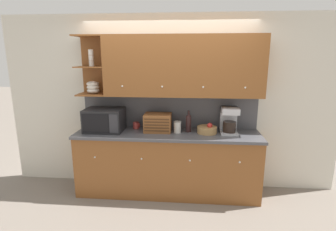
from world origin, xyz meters
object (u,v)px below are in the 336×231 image
at_px(storage_canister, 177,127).
at_px(wine_bottle, 188,122).
at_px(microwave, 104,120).
at_px(coffee_maker, 229,120).
at_px(mug, 136,125).
at_px(fruit_basket, 207,130).
at_px(bread_box, 158,123).

distance_m(storage_canister, wine_bottle, 0.18).
bearing_deg(microwave, coffee_maker, 1.58).
xyz_separation_m(mug, wine_bottle, (0.79, -0.10, 0.09)).
height_order(fruit_basket, coffee_maker, coffee_maker).
relative_size(bread_box, storage_canister, 2.29).
distance_m(microwave, fruit_basket, 1.49).
relative_size(wine_bottle, coffee_maker, 0.84).
relative_size(microwave, mug, 5.40).
xyz_separation_m(fruit_basket, coffee_maker, (0.31, 0.03, 0.14)).
bearing_deg(mug, bread_box, -19.33).
relative_size(microwave, wine_bottle, 1.73).
bearing_deg(coffee_maker, mug, 175.21).
xyz_separation_m(microwave, fruit_basket, (1.49, 0.02, -0.11)).
relative_size(mug, bread_box, 0.26).
height_order(wine_bottle, coffee_maker, coffee_maker).
bearing_deg(mug, coffee_maker, -4.79).
bearing_deg(wine_bottle, coffee_maker, -1.20).
bearing_deg(mug, microwave, -159.29).
bearing_deg(microwave, mug, 20.71).
bearing_deg(storage_canister, coffee_maker, 3.50).
distance_m(bread_box, wine_bottle, 0.44).
distance_m(fruit_basket, coffee_maker, 0.34).
height_order(mug, coffee_maker, coffee_maker).
relative_size(mug, fruit_basket, 0.36).
xyz_separation_m(bread_box, fruit_basket, (0.71, -0.02, -0.08)).
relative_size(fruit_basket, coffee_maker, 0.75).
bearing_deg(wine_bottle, mug, 172.62).
xyz_separation_m(storage_canister, coffee_maker, (0.73, 0.04, 0.11)).
bearing_deg(wine_bottle, microwave, -177.11).
bearing_deg(mug, storage_canister, -14.10).
height_order(microwave, fruit_basket, microwave).
xyz_separation_m(mug, coffee_maker, (1.36, -0.11, 0.14)).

